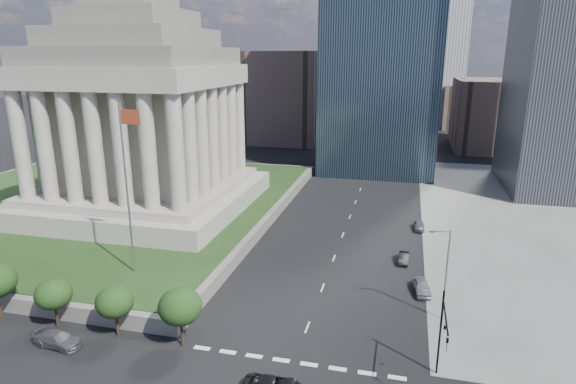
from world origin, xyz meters
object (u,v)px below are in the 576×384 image
(suv_grey, at_px, (58,339))
(parked_sedan_mid, at_px, (404,258))
(flagpole, at_px, (127,181))
(traffic_signal_ne, at_px, (443,331))
(parked_sedan_near, at_px, (422,287))
(parked_sedan_far, at_px, (419,226))
(war_memorial, at_px, (138,90))
(street_lamp_north, at_px, (445,270))

(suv_grey, distance_m, parked_sedan_mid, 42.31)
(flagpole, bearing_deg, traffic_signal_ne, -16.71)
(traffic_signal_ne, relative_size, suv_grey, 1.64)
(suv_grey, xyz_separation_m, parked_sedan_near, (34.05, 19.48, 0.06))
(parked_sedan_far, bearing_deg, war_memorial, -175.85)
(war_memorial, relative_size, street_lamp_north, 3.90)
(traffic_signal_ne, relative_size, parked_sedan_mid, 2.11)
(war_memorial, xyz_separation_m, parked_sedan_near, (45.50, -17.52, -20.64))
(traffic_signal_ne, distance_m, suv_grey, 35.45)
(parked_sedan_mid, height_order, parked_sedan_far, parked_sedan_far)
(street_lamp_north, distance_m, parked_sedan_near, 7.58)
(traffic_signal_ne, distance_m, parked_sedan_near, 17.40)
(parked_sedan_far, bearing_deg, parked_sedan_mid, -100.38)
(street_lamp_north, bearing_deg, suv_grey, -158.68)
(war_memorial, height_order, parked_sedan_far, war_memorial)
(suv_grey, xyz_separation_m, parked_sedan_mid, (31.86, 27.84, -0.08))
(suv_grey, bearing_deg, flagpole, 1.63)
(war_memorial, relative_size, parked_sedan_mid, 10.31)
(parked_sedan_near, bearing_deg, parked_sedan_mid, 96.89)
(flagpole, distance_m, traffic_signal_ne, 36.69)
(war_memorial, bearing_deg, parked_sedan_near, -21.06)
(suv_grey, relative_size, parked_sedan_near, 1.09)
(parked_sedan_near, bearing_deg, traffic_signal_ne, -94.41)
(flagpole, bearing_deg, parked_sedan_far, 40.36)
(street_lamp_north, distance_m, parked_sedan_mid, 15.27)
(flagpole, xyz_separation_m, parked_sedan_mid, (31.13, 14.84, -12.49))
(traffic_signal_ne, bearing_deg, street_lamp_north, 85.81)
(parked_sedan_mid, distance_m, parked_sedan_far, 13.63)
(suv_grey, height_order, parked_sedan_far, suv_grey)
(parked_sedan_near, xyz_separation_m, parked_sedan_far, (-0.03, 21.82, -0.08))
(flagpole, height_order, traffic_signal_ne, flagpole)
(suv_grey, bearing_deg, traffic_signal_ne, -80.79)
(flagpole, xyz_separation_m, traffic_signal_ne, (34.33, -10.30, -7.86))
(flagpole, relative_size, traffic_signal_ne, 2.50)
(parked_sedan_far, bearing_deg, suv_grey, -130.73)
(parked_sedan_near, xyz_separation_m, parked_sedan_mid, (-2.19, 8.36, -0.14))
(war_memorial, xyz_separation_m, flagpole, (12.17, -24.00, -8.29))
(flagpole, xyz_separation_m, suv_grey, (-0.72, -13.00, -12.41))
(war_memorial, distance_m, parked_sedan_far, 50.15)
(flagpole, relative_size, street_lamp_north, 2.00)
(traffic_signal_ne, height_order, suv_grey, traffic_signal_ne)
(traffic_signal_ne, bearing_deg, suv_grey, -175.60)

